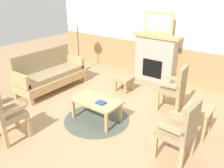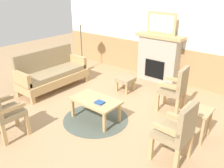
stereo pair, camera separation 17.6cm
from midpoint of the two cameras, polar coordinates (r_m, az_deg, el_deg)
The scene contains 14 objects.
ground_plane at distance 4.88m, azimuth -1.57°, elevation -7.22°, with size 14.00×14.00×0.00m, color tan.
wall_back at distance 6.50m, azimuth 13.71°, elevation 12.37°, with size 7.20×0.14×2.70m.
fireplace at distance 6.43m, azimuth 12.16°, elevation 6.35°, with size 1.30×0.44×1.28m.
framed_picture at distance 6.24m, azimuth 12.89°, elevation 14.33°, with size 0.80×0.04×0.56m.
couch at distance 6.04m, azimuth -13.74°, elevation 2.51°, with size 0.70×1.80×0.98m.
coffee_table at distance 4.50m, azimuth -3.01°, elevation -4.48°, with size 0.96×0.56×0.44m.
round_rug at distance 4.69m, azimuth -2.91°, elevation -8.61°, with size 1.30×1.30×0.01m, color #4C564C.
book_on_table at distance 4.33m, azimuth -1.88°, elevation -4.58°, with size 0.17×0.14×0.03m, color navy.
footstool at distance 5.76m, azimuth 4.18°, elevation 0.89°, with size 0.40×0.40×0.36m.
armchair_near_fireplace at distance 3.57m, azimuth 17.17°, elevation -10.91°, with size 0.50×0.50×0.98m.
armchair_by_window_left at distance 4.94m, azimuth 16.39°, elevation -0.82°, with size 0.52×0.52×0.98m.
armchair_front_left at distance 4.29m, azimuth -24.21°, elevation -5.85°, with size 0.51×0.51×0.98m.
side_table at distance 4.27m, azimuth 21.32°, elevation -7.11°, with size 0.44×0.44×0.55m.
floor_lamp_by_couch at distance 6.91m, azimuth -7.08°, elevation 14.65°, with size 0.36×0.36×1.68m.
Camera 2 is at (2.82, -3.12, 2.49)m, focal length 37.13 mm.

